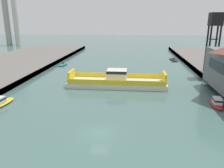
{
  "coord_description": "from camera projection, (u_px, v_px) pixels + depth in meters",
  "views": [
    {
      "loc": [
        4.28,
        -26.11,
        14.41
      ],
      "look_at": [
        0.0,
        16.53,
        2.0
      ],
      "focal_mm": 35.49,
      "sensor_mm": 36.0,
      "label": 1
    }
  ],
  "objects": [
    {
      "name": "smokestack_distant_b",
      "position": [
        15.0,
        14.0,
        126.44
      ],
      "size": [
        3.3,
        3.3,
        33.08
      ],
      "color": "beige",
      "rests_on": "ground"
    },
    {
      "name": "smokestack_distant_a",
      "position": [
        6.0,
        14.0,
        126.14
      ],
      "size": [
        3.5,
        3.5,
        33.53
      ],
      "color": "#9E998E",
      "rests_on": "ground"
    },
    {
      "name": "crane_tower",
      "position": [
        215.0,
        27.0,
        55.27
      ],
      "size": [
        2.93,
        2.93,
        15.0
      ],
      "color": "black",
      "rests_on": "quay_right"
    },
    {
      "name": "moored_boat_mid_right",
      "position": [
        63.0,
        64.0,
        73.21
      ],
      "size": [
        2.54,
        5.56,
        1.03
      ],
      "color": "#237075",
      "rests_on": "ground"
    },
    {
      "name": "moored_boat_near_left",
      "position": [
        173.0,
        60.0,
        82.17
      ],
      "size": [
        3.18,
        7.65,
        0.96
      ],
      "color": "black",
      "rests_on": "ground"
    },
    {
      "name": "chain_ferry",
      "position": [
        117.0,
        81.0,
        50.08
      ],
      "size": [
        22.02,
        6.71,
        3.76
      ],
      "color": "beige",
      "rests_on": "ground"
    },
    {
      "name": "moored_boat_near_right",
      "position": [
        217.0,
        103.0,
        38.5
      ],
      "size": [
        2.38,
        5.81,
        1.59
      ],
      "color": "red",
      "rests_on": "ground"
    },
    {
      "name": "ground_plane",
      "position": [
        100.0,
        133.0,
        29.38
      ],
      "size": [
        400.0,
        400.0,
        0.0
      ],
      "primitive_type": "plane",
      "color": "#476B66"
    }
  ]
}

